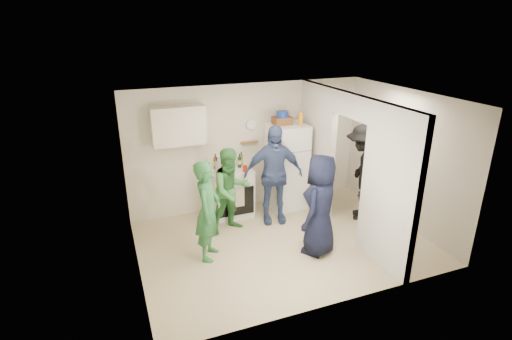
{
  "coord_description": "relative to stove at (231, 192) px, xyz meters",
  "views": [
    {
      "loc": [
        -2.61,
        -5.45,
        3.61
      ],
      "look_at": [
        -0.34,
        0.4,
        1.25
      ],
      "focal_mm": 28.0,
      "sensor_mm": 36.0,
      "label": 1
    }
  ],
  "objects": [
    {
      "name": "floor",
      "position": [
        0.49,
        -1.37,
        -0.47
      ],
      "size": [
        4.8,
        4.8,
        0.0
      ],
      "primitive_type": "plane",
      "color": "#C1B288",
      "rests_on": "ground"
    },
    {
      "name": "wall_back",
      "position": [
        0.49,
        0.33,
        0.78
      ],
      "size": [
        4.8,
        0.0,
        4.8
      ],
      "primitive_type": "plane",
      "rotation": [
        1.57,
        0.0,
        0.0
      ],
      "color": "silver",
      "rests_on": "floor"
    },
    {
      "name": "wall_front",
      "position": [
        0.49,
        -3.07,
        0.78
      ],
      "size": [
        4.8,
        0.0,
        4.8
      ],
      "primitive_type": "plane",
      "rotation": [
        -1.57,
        0.0,
        0.0
      ],
      "color": "silver",
      "rests_on": "floor"
    },
    {
      "name": "wall_left",
      "position": [
        -1.91,
        -1.37,
        0.78
      ],
      "size": [
        0.0,
        3.4,
        3.4
      ],
      "primitive_type": "plane",
      "rotation": [
        1.57,
        0.0,
        1.57
      ],
      "color": "silver",
      "rests_on": "floor"
    },
    {
      "name": "wall_right",
      "position": [
        2.89,
        -1.37,
        0.78
      ],
      "size": [
        0.0,
        3.4,
        3.4
      ],
      "primitive_type": "plane",
      "rotation": [
        1.57,
        0.0,
        -1.57
      ],
      "color": "silver",
      "rests_on": "floor"
    },
    {
      "name": "ceiling",
      "position": [
        0.49,
        -1.37,
        2.03
      ],
      "size": [
        4.8,
        4.8,
        0.0
      ],
      "primitive_type": "plane",
      "rotation": [
        3.14,
        0.0,
        0.0
      ],
      "color": "white",
      "rests_on": "wall_back"
    },
    {
      "name": "partition_pier_back",
      "position": [
        1.69,
        -0.27,
        0.78
      ],
      "size": [
        0.12,
        1.2,
        2.5
      ],
      "primitive_type": "cube",
      "color": "silver",
      "rests_on": "floor"
    },
    {
      "name": "partition_pier_front",
      "position": [
        1.69,
        -2.47,
        0.78
      ],
      "size": [
        0.12,
        1.2,
        2.5
      ],
      "primitive_type": "cube",
      "color": "silver",
      "rests_on": "floor"
    },
    {
      "name": "partition_header",
      "position": [
        1.69,
        -1.37,
        1.83
      ],
      "size": [
        0.12,
        1.0,
        0.4
      ],
      "primitive_type": "cube",
      "color": "silver",
      "rests_on": "partition_pier_back"
    },
    {
      "name": "stove",
      "position": [
        0.0,
        0.0,
        0.0
      ],
      "size": [
        0.79,
        0.66,
        0.94
      ],
      "primitive_type": "cube",
      "color": "white",
      "rests_on": "floor"
    },
    {
      "name": "upper_cabinet",
      "position": [
        -0.91,
        0.15,
        1.38
      ],
      "size": [
        0.95,
        0.34,
        0.7
      ],
      "primitive_type": "cube",
      "color": "silver",
      "rests_on": "wall_back"
    },
    {
      "name": "fridge",
      "position": [
        1.17,
        -0.03,
        0.39
      ],
      "size": [
        0.71,
        0.69,
        1.72
      ],
      "primitive_type": "cube",
      "color": "white",
      "rests_on": "floor"
    },
    {
      "name": "wicker_basket",
      "position": [
        1.07,
        0.02,
        1.32
      ],
      "size": [
        0.35,
        0.25,
        0.15
      ],
      "primitive_type": "cube",
      "color": "brown",
      "rests_on": "fridge"
    },
    {
      "name": "blue_bowl",
      "position": [
        1.07,
        0.02,
        1.45
      ],
      "size": [
        0.24,
        0.24,
        0.11
      ],
      "primitive_type": "cylinder",
      "color": "navy",
      "rests_on": "wicker_basket"
    },
    {
      "name": "yellow_cup_stack_top",
      "position": [
        1.39,
        -0.13,
        1.37
      ],
      "size": [
        0.09,
        0.09,
        0.25
      ],
      "primitive_type": "cylinder",
      "color": "#F7A014",
      "rests_on": "fridge"
    },
    {
      "name": "wall_clock",
      "position": [
        0.54,
        0.31,
        1.23
      ],
      "size": [
        0.22,
        0.02,
        0.22
      ],
      "primitive_type": "cylinder",
      "rotation": [
        1.57,
        0.0,
        0.0
      ],
      "color": "white",
      "rests_on": "wall_back"
    },
    {
      "name": "spice_shelf",
      "position": [
        0.49,
        0.28,
        0.88
      ],
      "size": [
        0.35,
        0.08,
        0.03
      ],
      "primitive_type": "cube",
      "color": "olive",
      "rests_on": "wall_back"
    },
    {
      "name": "nook_window",
      "position": [
        2.87,
        -1.17,
        1.18
      ],
      "size": [
        0.03,
        0.7,
        0.8
      ],
      "primitive_type": "cube",
      "color": "black",
      "rests_on": "wall_right"
    },
    {
      "name": "nook_window_frame",
      "position": [
        2.85,
        -1.17,
        1.18
      ],
      "size": [
        0.04,
        0.76,
        0.86
      ],
      "primitive_type": "cube",
      "color": "white",
      "rests_on": "wall_right"
    },
    {
      "name": "nook_valance",
      "position": [
        2.83,
        -1.17,
        1.53
      ],
      "size": [
        0.04,
        0.82,
        0.18
      ],
      "primitive_type": "cube",
      "color": "white",
      "rests_on": "wall_right"
    },
    {
      "name": "yellow_cup_stack_stove",
      "position": [
        -0.12,
        -0.22,
        0.6
      ],
      "size": [
        0.09,
        0.09,
        0.25
      ],
      "primitive_type": "cylinder",
      "color": "#D8E513",
      "rests_on": "stove"
    },
    {
      "name": "red_cup",
      "position": [
        0.22,
        -0.2,
        0.53
      ],
      "size": [
        0.09,
        0.09,
        0.12
      ],
      "primitive_type": "cylinder",
      "color": "red",
      "rests_on": "stove"
    },
    {
      "name": "person_green_left",
      "position": [
        -0.8,
        -1.32,
        0.35
      ],
      "size": [
        0.63,
        0.71,
        1.64
      ],
      "primitive_type": "imported",
      "rotation": [
        0.0,
        0.0,
        1.08
      ],
      "color": "#30783D",
      "rests_on": "floor"
    },
    {
      "name": "person_green_center",
      "position": [
        -0.19,
        -0.61,
        0.31
      ],
      "size": [
        0.87,
        0.74,
        1.56
      ],
      "primitive_type": "imported",
      "rotation": [
        0.0,
        0.0,
        0.22
      ],
      "color": "#357935",
      "rests_on": "floor"
    },
    {
      "name": "person_denim",
      "position": [
        0.65,
        -0.54,
        0.47
      ],
      "size": [
        1.17,
        0.67,
        1.88
      ],
      "primitive_type": "imported",
      "rotation": [
        0.0,
        0.0,
        -0.2
      ],
      "color": "#3A4B7F",
      "rests_on": "floor"
    },
    {
      "name": "person_navy",
      "position": [
        0.92,
        -1.82,
        0.37
      ],
      "size": [
        0.98,
        0.93,
        1.69
      ],
      "primitive_type": "imported",
      "rotation": [
        0.0,
        0.0,
        -2.49
      ],
      "color": "black",
      "rests_on": "floor"
    },
    {
      "name": "person_nook",
      "position": [
        2.28,
        -1.0,
        0.45
      ],
      "size": [
        1.21,
        1.38,
        1.85
      ],
      "primitive_type": "imported",
      "rotation": [
        0.0,
        0.0,
        -2.11
      ],
      "color": "black",
      "rests_on": "floor"
    },
    {
      "name": "bottle_a",
      "position": [
        -0.26,
        0.11,
        0.63
      ],
      "size": [
        0.08,
        0.08,
        0.31
      ],
      "primitive_type": "cylinder",
      "color": "brown",
      "rests_on": "stove"
    },
    {
      "name": "bottle_b",
      "position": [
        -0.18,
        -0.07,
        0.62
      ],
      "size": [
        0.06,
        0.06,
        0.3
      ],
      "primitive_type": "cylinder",
      "color": "#1A4216",
      "rests_on": "stove"
    },
    {
      "name": "bottle_c",
      "position": [
        -0.07,
        0.15,
        0.63
      ],
      "size": [
        0.07,
        0.07,
        0.33
      ],
      "primitive_type": "cylinder",
      "color": "#B7BCC6",
      "rests_on": "stove"
    },
    {
      "name": "bottle_d",
      "position": [
        0.03,
        -0.04,
        0.6
      ],
      "size": [
        0.07,
        0.07,
        0.26
      ],
      "primitive_type": "cylinder",
      "color": "#613011",
      "rests_on": "stove"
    },
    {
      "name": "bottle_e",
      "position": [
        0.1,
        0.17,
        0.63
      ],
      "size": [
        0.06,
        0.06,
        0.32
      ],
      "primitive_type": "cylinder",
      "color": "#939AA2",
      "rests_on": "stove"
    },
    {
      "name": "bottle_f",
      "position": [
        0.2,
        0.04,
        0.61
      ],
      "size": [
        0.07,
        0.07,
        0.28
      ],
      "primitive_type": "cylinder",
      "color": "#133418",
      "rests_on": "stove"
    },
    {
      "name": "bottle_g",
      "position": [
        0.27,
        0.14,
        0.61
      ],
      "size": [
        0.07,
        0.07,
        0.27
      ],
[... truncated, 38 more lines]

